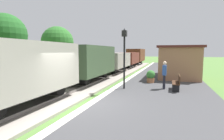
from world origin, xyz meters
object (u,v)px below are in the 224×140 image
object	(u,v)px
tree_trackside_mid	(5,34)
tree_trackside_far	(58,42)
potted_planter	(151,76)
lamp_post_near	(124,47)
bench_near_hut	(177,82)
person_waiting	(164,74)
station_hut	(178,61)
freight_train	(113,60)

from	to	relation	value
tree_trackside_mid	tree_trackside_far	bearing A→B (deg)	79.83
potted_planter	lamp_post_near	distance (m)	3.64
bench_near_hut	potted_planter	size ratio (longest dim) A/B	1.64
person_waiting	tree_trackside_mid	distance (m)	12.84
tree_trackside_mid	station_hut	bearing A→B (deg)	23.89
station_hut	tree_trackside_mid	size ratio (longest dim) A/B	1.03
bench_near_hut	tree_trackside_mid	distance (m)	13.68
person_waiting	lamp_post_near	distance (m)	2.95
bench_near_hut	person_waiting	size ratio (longest dim) A/B	0.88
freight_train	bench_near_hut	xyz separation A→B (m)	(6.54, -7.73, -0.86)
bench_near_hut	person_waiting	distance (m)	0.88
bench_near_hut	tree_trackside_mid	size ratio (longest dim) A/B	0.27
lamp_post_near	bench_near_hut	bearing A→B (deg)	11.27
person_waiting	potted_planter	world-z (taller)	person_waiting
freight_train	tree_trackside_mid	size ratio (longest dim) A/B	5.79
station_hut	person_waiting	distance (m)	5.96
freight_train	bench_near_hut	world-z (taller)	freight_train
station_hut	person_waiting	xyz separation A→B (m)	(-1.01, -5.85, -0.47)
freight_train	lamp_post_near	xyz separation A→B (m)	(3.43, -8.35, 1.22)
lamp_post_near	tree_trackside_far	size ratio (longest dim) A/B	0.70
person_waiting	lamp_post_near	xyz separation A→B (m)	(-2.36, -0.70, 1.62)
bench_near_hut	freight_train	bearing A→B (deg)	130.24
freight_train	person_waiting	size ratio (longest dim) A/B	19.06
potted_planter	tree_trackside_far	distance (m)	11.42
person_waiting	tree_trackside_mid	world-z (taller)	tree_trackside_mid
bench_near_hut	tree_trackside_far	bearing A→B (deg)	155.90
potted_planter	person_waiting	bearing A→B (deg)	-62.50
potted_planter	tree_trackside_mid	bearing A→B (deg)	-169.58
bench_near_hut	tree_trackside_far	xyz separation A→B (m)	(-12.30, 5.50, 2.81)
station_hut	bench_near_hut	bearing A→B (deg)	-92.50
tree_trackside_mid	tree_trackside_far	world-z (taller)	tree_trackside_mid
freight_train	tree_trackside_far	distance (m)	6.47
freight_train	station_hut	bearing A→B (deg)	-14.80
freight_train	lamp_post_near	bearing A→B (deg)	-67.66
freight_train	tree_trackside_mid	world-z (taller)	tree_trackside_mid
freight_train	tree_trackside_mid	xyz separation A→B (m)	(-6.75, -7.80, 2.35)
station_hut	bench_near_hut	size ratio (longest dim) A/B	3.87
lamp_post_near	tree_trackside_far	distance (m)	11.06
person_waiting	tree_trackside_far	bearing A→B (deg)	-24.25
bench_near_hut	tree_trackside_far	world-z (taller)	tree_trackside_far
potted_planter	tree_trackside_mid	size ratio (longest dim) A/B	0.16
station_hut	lamp_post_near	size ratio (longest dim) A/B	1.57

